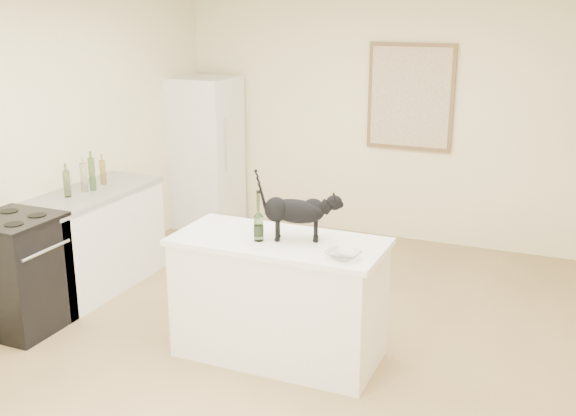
{
  "coord_description": "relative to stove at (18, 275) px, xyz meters",
  "views": [
    {
      "loc": [
        1.96,
        -4.37,
        2.49
      ],
      "look_at": [
        0.15,
        -0.15,
        1.12
      ],
      "focal_mm": 43.04,
      "sensor_mm": 36.0,
      "label": 1
    }
  ],
  "objects": [
    {
      "name": "fridge",
      "position": [
        0.0,
        2.95,
        0.4
      ],
      "size": [
        0.68,
        0.68,
        1.7
      ],
      "primitive_type": "cube",
      "color": "white",
      "rests_on": "floor"
    },
    {
      "name": "black_cat",
      "position": [
        2.16,
        0.44,
        0.64
      ],
      "size": [
        0.56,
        0.33,
        0.37
      ],
      "primitive_type": null,
      "rotation": [
        0.0,
        0.0,
        0.33
      ],
      "color": "black",
      "rests_on": "island_top"
    },
    {
      "name": "island_top",
      "position": [
        2.05,
        0.4,
        0.43
      ],
      "size": [
        1.5,
        0.7,
        0.04
      ],
      "primitive_type": "cube",
      "color": "white",
      "rests_on": "island_base"
    },
    {
      "name": "island_base",
      "position": [
        2.05,
        0.4,
        -0.02
      ],
      "size": [
        1.44,
        0.67,
        0.86
      ],
      "primitive_type": "cube",
      "color": "white",
      "rests_on": "floor"
    },
    {
      "name": "fridge_paper",
      "position": [
        0.34,
        2.93,
        0.68
      ],
      "size": [
        0.02,
        0.16,
        0.21
      ],
      "primitive_type": "cube",
      "rotation": [
        0.0,
        0.0,
        -0.08
      ],
      "color": "silver",
      "rests_on": "fridge"
    },
    {
      "name": "counter_bottle_cluster",
      "position": [
        -0.02,
        0.91,
        0.58
      ],
      "size": [
        0.12,
        0.52,
        0.29
      ],
      "color": "#174416",
      "rests_on": "left_countertop"
    },
    {
      "name": "left_cabinets",
      "position": [
        0.0,
        0.9,
        -0.02
      ],
      "size": [
        0.6,
        1.4,
        0.86
      ],
      "primitive_type": "cube",
      "color": "white",
      "rests_on": "floor"
    },
    {
      "name": "artwork_canvas",
      "position": [
        2.25,
        3.3,
        1.1
      ],
      "size": [
        0.82,
        0.0,
        1.02
      ],
      "primitive_type": "cube",
      "color": "beige",
      "rests_on": "wall_back"
    },
    {
      "name": "stove",
      "position": [
        0.0,
        0.0,
        0.0
      ],
      "size": [
        0.6,
        0.6,
        0.9
      ],
      "primitive_type": "cube",
      "color": "black",
      "rests_on": "floor"
    },
    {
      "name": "wine_bottle",
      "position": [
        1.94,
        0.32,
        0.61
      ],
      "size": [
        0.09,
        0.09,
        0.31
      ],
      "primitive_type": "cylinder",
      "rotation": [
        0.0,
        0.0,
        0.37
      ],
      "color": "#325120",
      "rests_on": "island_top"
    },
    {
      "name": "glass_bowl",
      "position": [
        2.59,
        0.21,
        0.48
      ],
      "size": [
        0.27,
        0.27,
        0.05
      ],
      "primitive_type": "imported",
      "rotation": [
        0.0,
        0.0,
        -0.24
      ],
      "color": "white",
      "rests_on": "island_top"
    },
    {
      "name": "wall_left",
      "position": [
        -0.3,
        0.6,
        0.85
      ],
      "size": [
        0.0,
        5.5,
        5.5
      ],
      "primitive_type": "plane",
      "rotation": [
        1.57,
        0.0,
        1.57
      ],
      "color": "#FBF4C2",
      "rests_on": "ground"
    },
    {
      "name": "floor",
      "position": [
        1.95,
        0.6,
        -0.45
      ],
      "size": [
        5.5,
        5.5,
        0.0
      ],
      "primitive_type": "plane",
      "color": "tan",
      "rests_on": "ground"
    },
    {
      "name": "wall_back",
      "position": [
        1.95,
        3.35,
        0.85
      ],
      "size": [
        4.5,
        0.0,
        4.5
      ],
      "primitive_type": "plane",
      "rotation": [
        1.57,
        0.0,
        0.0
      ],
      "color": "#FBF4C2",
      "rests_on": "ground"
    },
    {
      "name": "artwork_frame",
      "position": [
        2.25,
        3.32,
        1.1
      ],
      "size": [
        0.9,
        0.03,
        1.1
      ],
      "primitive_type": "cube",
      "color": "brown",
      "rests_on": "wall_back"
    },
    {
      "name": "left_countertop",
      "position": [
        0.0,
        0.9,
        0.43
      ],
      "size": [
        0.62,
        1.44,
        0.04
      ],
      "primitive_type": "cube",
      "color": "gray",
      "rests_on": "left_cabinets"
    }
  ]
}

